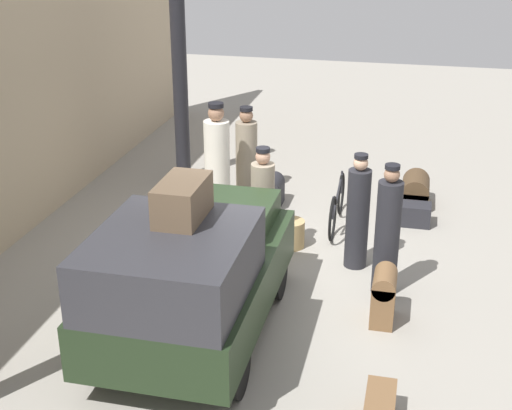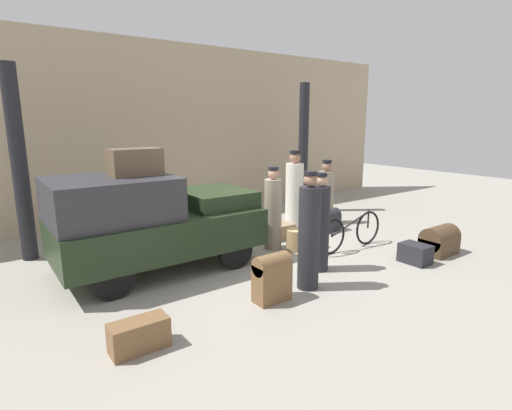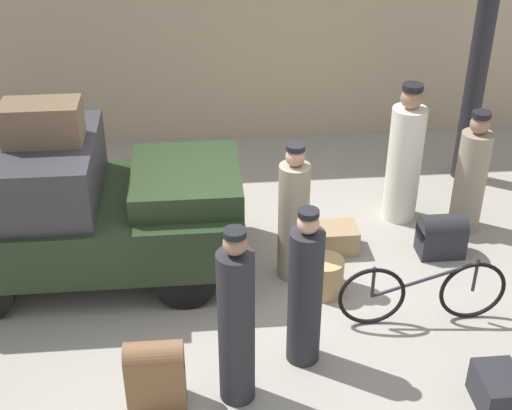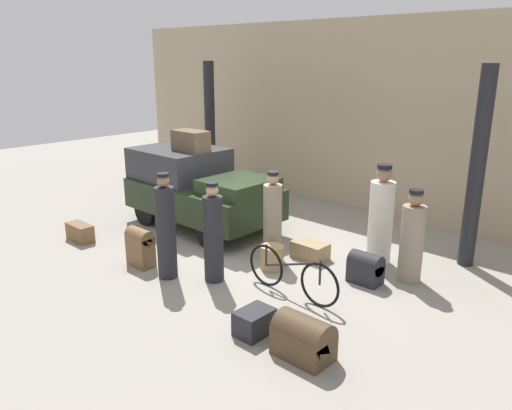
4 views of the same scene
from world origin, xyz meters
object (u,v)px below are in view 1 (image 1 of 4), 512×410
truck (191,273)px  trunk_umber_medium (272,191)px  porter_lifting_near_truck (263,206)px  wicker_basket (291,234)px  porter_carrying_trunk (387,235)px  suitcase_tan_flat (241,226)px  bicycle (337,205)px  porter_standing_middle (358,216)px  trunk_barrel_dark (415,191)px  trunk_large_brown (384,294)px  conductor_in_dark_uniform (246,154)px  trunk_wicker_pale (414,214)px  trunk_on_truck_roof (183,200)px  porter_with_bicycle (217,161)px

truck → trunk_umber_medium: size_ratio=6.35×
porter_lifting_near_truck → wicker_basket: bearing=-49.9°
wicker_basket → porter_carrying_trunk: porter_carrying_trunk is taller
wicker_basket → suitcase_tan_flat: wicker_basket is taller
bicycle → porter_standing_middle: size_ratio=1.05×
trunk_umber_medium → trunk_barrel_dark: bearing=-76.8°
bicycle → trunk_large_brown: bicycle is taller
porter_lifting_near_truck → trunk_large_brown: porter_lifting_near_truck is taller
truck → porter_carrying_trunk: porter_carrying_trunk is taller
truck → conductor_in_dark_uniform: bearing=6.3°
truck → trunk_barrel_dark: truck is taller
porter_standing_middle → porter_lifting_near_truck: porter_standing_middle is taller
trunk_umber_medium → trunk_wicker_pale: bearing=-96.0°
conductor_in_dark_uniform → trunk_umber_medium: 0.89m
wicker_basket → trunk_on_truck_roof: size_ratio=0.53×
wicker_basket → porter_lifting_near_truck: bearing=130.1°
porter_standing_middle → conductor_in_dark_uniform: porter_standing_middle is taller
porter_lifting_near_truck → trunk_umber_medium: 1.92m
suitcase_tan_flat → trunk_wicker_pale: (1.05, -2.65, 0.02)m
porter_carrying_trunk → porter_lifting_near_truck: 2.00m
trunk_umber_medium → trunk_large_brown: 3.96m
porter_carrying_trunk → conductor_in_dark_uniform: bearing=40.8°
bicycle → trunk_large_brown: 2.88m
bicycle → porter_carrying_trunk: (-1.99, -0.89, 0.48)m
porter_standing_middle → porter_lifting_near_truck: (0.08, 1.39, -0.02)m
wicker_basket → porter_carrying_trunk: 1.93m
suitcase_tan_flat → trunk_wicker_pale: size_ratio=1.27×
truck → trunk_on_truck_roof: 1.01m
wicker_basket → porter_lifting_near_truck: porter_lifting_near_truck is taller
suitcase_tan_flat → trunk_large_brown: trunk_large_brown is taller
porter_lifting_near_truck → trunk_barrel_dark: size_ratio=2.28×
porter_lifting_near_truck → truck: bearing=173.0°
trunk_wicker_pale → trunk_large_brown: 3.10m
porter_lifting_near_truck → suitcase_tan_flat: porter_lifting_near_truck is taller
porter_with_bicycle → trunk_large_brown: bearing=-135.4°
bicycle → porter_carrying_trunk: porter_carrying_trunk is taller
porter_carrying_trunk → trunk_umber_medium: porter_carrying_trunk is taller
porter_lifting_near_truck → porter_carrying_trunk: bearing=-112.4°
truck → porter_with_bicycle: 4.10m
porter_with_bicycle → trunk_umber_medium: size_ratio=3.41×
wicker_basket → trunk_wicker_pale: bearing=-55.0°
truck → trunk_wicker_pale: size_ratio=6.62×
porter_standing_middle → suitcase_tan_flat: size_ratio=2.59×
wicker_basket → conductor_in_dark_uniform: bearing=30.6°
bicycle → trunk_large_brown: size_ratio=2.52×
porter_carrying_trunk → suitcase_tan_flat: porter_carrying_trunk is taller
truck → porter_standing_middle: (2.35, -1.69, -0.11)m
bicycle → suitcase_tan_flat: bearing=116.3°
truck → bicycle: (3.67, -1.25, -0.53)m
wicker_basket → porter_with_bicycle: (1.26, 1.52, 0.62)m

